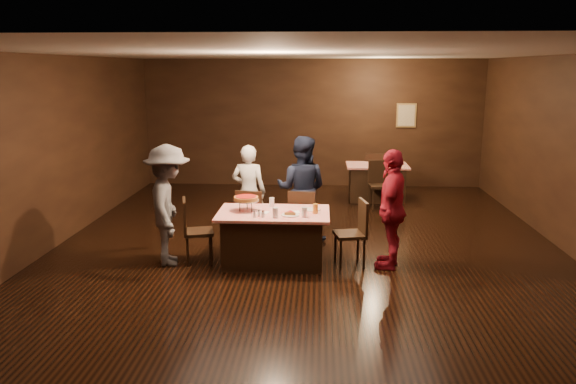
% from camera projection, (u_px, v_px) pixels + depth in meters
% --- Properties ---
extents(room, '(10.00, 10.04, 3.02)m').
position_uv_depth(room, '(308.00, 113.00, 8.32)').
color(room, black).
rests_on(room, ground).
extents(main_table, '(1.60, 1.00, 0.77)m').
position_uv_depth(main_table, '(274.00, 238.00, 8.13)').
color(main_table, red).
rests_on(main_table, ground).
extents(back_table, '(1.30, 0.90, 0.77)m').
position_uv_depth(back_table, '(376.00, 182.00, 12.06)').
color(back_table, '#AD1A0B').
rests_on(back_table, ground).
extents(chair_far_left, '(0.48, 0.48, 0.95)m').
position_uv_depth(chair_far_left, '(252.00, 218.00, 8.87)').
color(chair_far_left, black).
rests_on(chair_far_left, ground).
extents(chair_far_right, '(0.46, 0.46, 0.95)m').
position_uv_depth(chair_far_right, '(303.00, 219.00, 8.82)').
color(chair_far_right, black).
rests_on(chair_far_right, ground).
extents(chair_end_left, '(0.51, 0.51, 0.95)m').
position_uv_depth(chair_end_left, '(199.00, 230.00, 8.17)').
color(chair_end_left, black).
rests_on(chair_end_left, ground).
extents(chair_end_right, '(0.49, 0.49, 0.95)m').
position_uv_depth(chair_end_right, '(350.00, 233.00, 8.05)').
color(chair_end_right, black).
rests_on(chair_end_right, ground).
extents(chair_back_near, '(0.47, 0.47, 0.95)m').
position_uv_depth(chair_back_near, '(380.00, 185.00, 11.36)').
color(chair_back_near, black).
rests_on(chair_back_near, ground).
extents(chair_back_far, '(0.45, 0.45, 0.95)m').
position_uv_depth(chair_back_far, '(374.00, 173.00, 12.63)').
color(chair_back_far, black).
rests_on(chair_back_far, ground).
extents(diner_white_jacket, '(0.61, 0.44, 1.57)m').
position_uv_depth(diner_white_jacket, '(249.00, 192.00, 9.30)').
color(diner_white_jacket, silver).
rests_on(diner_white_jacket, ground).
extents(diner_navy_hoodie, '(0.95, 0.81, 1.73)m').
position_uv_depth(diner_navy_hoodie, '(301.00, 189.00, 9.11)').
color(diner_navy_hoodie, black).
rests_on(diner_navy_hoodie, ground).
extents(diner_grey_knit, '(0.88, 1.24, 1.74)m').
position_uv_depth(diner_grey_knit, '(168.00, 205.00, 8.02)').
color(diner_grey_knit, '#54555A').
rests_on(diner_grey_knit, ground).
extents(diner_red_shirt, '(0.64, 1.07, 1.70)m').
position_uv_depth(diner_red_shirt, '(392.00, 209.00, 7.88)').
color(diner_red_shirt, maroon).
rests_on(diner_red_shirt, ground).
extents(pizza_stand, '(0.38, 0.38, 0.22)m').
position_uv_depth(pizza_stand, '(246.00, 199.00, 8.08)').
color(pizza_stand, black).
rests_on(pizza_stand, main_table).
extents(plate_with_slice, '(0.25, 0.25, 0.06)m').
position_uv_depth(plate_with_slice, '(290.00, 214.00, 7.85)').
color(plate_with_slice, white).
rests_on(plate_with_slice, main_table).
extents(plate_empty, '(0.25, 0.25, 0.01)m').
position_uv_depth(plate_empty, '(312.00, 209.00, 8.16)').
color(plate_empty, white).
rests_on(plate_empty, main_table).
extents(glass_front_left, '(0.08, 0.08, 0.14)m').
position_uv_depth(glass_front_left, '(275.00, 213.00, 7.74)').
color(glass_front_left, silver).
rests_on(glass_front_left, main_table).
extents(glass_front_right, '(0.08, 0.08, 0.14)m').
position_uv_depth(glass_front_right, '(304.00, 212.00, 7.76)').
color(glass_front_right, silver).
rests_on(glass_front_right, main_table).
extents(glass_amber, '(0.08, 0.08, 0.14)m').
position_uv_depth(glass_amber, '(315.00, 209.00, 7.95)').
color(glass_amber, '#BF7F26').
rests_on(glass_amber, main_table).
extents(glass_back, '(0.08, 0.08, 0.14)m').
position_uv_depth(glass_back, '(272.00, 202.00, 8.33)').
color(glass_back, silver).
rests_on(glass_back, main_table).
extents(condiments, '(0.17, 0.10, 0.09)m').
position_uv_depth(condiments, '(259.00, 214.00, 7.77)').
color(condiments, silver).
rests_on(condiments, main_table).
extents(napkin_center, '(0.19, 0.19, 0.01)m').
position_uv_depth(napkin_center, '(294.00, 212.00, 8.03)').
color(napkin_center, white).
rests_on(napkin_center, main_table).
extents(napkin_left, '(0.21, 0.21, 0.01)m').
position_uv_depth(napkin_left, '(263.00, 212.00, 8.01)').
color(napkin_left, white).
rests_on(napkin_left, main_table).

